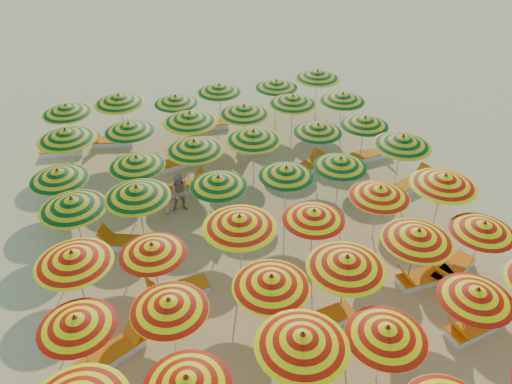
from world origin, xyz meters
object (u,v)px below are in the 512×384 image
umbrella_39 (244,110)px  umbrella_24 (72,203)px  lounger_10 (184,187)px  lounger_16 (112,141)px  umbrella_32 (194,145)px  umbrella_47 (317,74)px  umbrella_25 (137,192)px  lounger_11 (305,168)px  umbrella_7 (187,382)px  lounger_5 (452,270)px  umbrella_33 (253,135)px  umbrella_46 (276,84)px  beachgoer_a (167,199)px  umbrella_37 (129,127)px  umbrella_44 (176,100)px  umbrella_12 (76,322)px  beachgoer_b (181,193)px  lounger_8 (235,219)px  lounger_9 (411,184)px  umbrella_27 (286,172)px  umbrella_16 (418,235)px  lounger_1 (474,327)px  umbrella_40 (293,100)px  umbrella_30 (58,175)px  umbrella_14 (271,281)px  umbrella_34 (318,128)px  umbrella_15 (347,262)px  umbrella_10 (477,294)px  umbrella_45 (219,88)px  umbrella_35 (365,121)px  lounger_12 (372,154)px  lounger_17 (208,125)px  umbrella_41 (343,97)px  umbrella_22 (380,192)px  umbrella_43 (119,99)px  lounger_2 (113,353)px  lounger_7 (126,242)px  umbrella_9 (387,332)px  umbrella_21 (314,215)px  umbrella_23 (445,180)px  umbrella_20 (240,221)px  umbrella_36 (66,134)px  umbrella_13 (169,304)px  umbrella_17 (483,227)px  lounger_6 (177,290)px  lounger_13 (179,162)px  umbrella_19 (152,249)px  umbrella_31 (137,161)px

umbrella_39 → umbrella_24: bearing=-147.7°
lounger_10 → lounger_16: size_ratio=0.98×
umbrella_32 → umbrella_47: umbrella_47 is taller
umbrella_25 → lounger_11: size_ratio=1.24×
umbrella_7 → lounger_5: size_ratio=1.19×
umbrella_33 → umbrella_46: bearing=59.7°
beachgoer_a → umbrella_33: bearing=-88.1°
umbrella_37 → beachgoer_a: size_ratio=1.78×
umbrella_44 → umbrella_46: umbrella_46 is taller
umbrella_12 → beachgoer_b: (3.54, 5.61, -0.96)m
lounger_8 → lounger_9: size_ratio=1.00×
umbrella_27 → umbrella_46: bearing=71.7°
umbrella_16 → lounger_1: 2.80m
umbrella_40 → lounger_16: bearing=164.2°
umbrella_30 → umbrella_12: bearing=-87.7°
umbrella_14 → umbrella_34: size_ratio=1.02×
umbrella_15 → umbrella_16: 2.43m
umbrella_10 → umbrella_46: size_ratio=0.79×
umbrella_30 → umbrella_45: umbrella_45 is taller
umbrella_35 → lounger_10: size_ratio=1.37×
lounger_5 → lounger_12: same height
umbrella_24 → lounger_17: size_ratio=1.27×
umbrella_14 → umbrella_41: (6.62, 9.13, -0.02)m
umbrella_7 → lounger_9: 12.03m
umbrella_22 → umbrella_43: 11.46m
lounger_1 → lounger_2: bearing=-21.3°
umbrella_25 → lounger_7: (-0.59, -0.13, -1.77)m
umbrella_34 → lounger_1: 9.03m
umbrella_14 → lounger_10: size_ratio=1.38×
umbrella_32 → lounger_11: bearing=-1.6°
umbrella_44 → umbrella_9: bearing=-81.6°
umbrella_21 → umbrella_44: bearing=103.7°
umbrella_23 → lounger_17: 11.01m
umbrella_20 → umbrella_36: size_ratio=1.00×
umbrella_43 → lounger_8: 7.75m
umbrella_13 → umbrella_17: bearing=0.0°
lounger_2 → beachgoer_b: size_ratio=1.22×
umbrella_27 → umbrella_34: 3.30m
umbrella_41 → lounger_11: size_ratio=1.13×
umbrella_14 → umbrella_22: 5.23m
lounger_6 → lounger_2: bearing=36.3°
umbrella_46 → lounger_11: 4.85m
umbrella_41 → lounger_13: size_ratio=1.14×
umbrella_40 → lounger_1: 11.39m
umbrella_46 → umbrella_36: bearing=-165.9°
umbrella_27 → umbrella_43: bearing=123.6°
umbrella_37 → lounger_7: (-0.92, -4.75, -1.62)m
umbrella_43 → umbrella_19: bearing=-91.2°
lounger_10 → lounger_16: bearing=110.0°
umbrella_31 → beachgoer_b: umbrella_31 is taller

